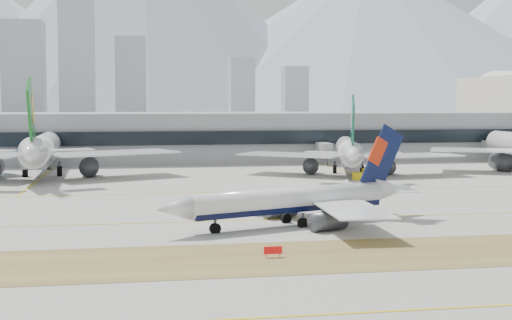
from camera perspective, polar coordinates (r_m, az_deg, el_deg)
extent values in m
plane|color=#AAA69F|center=(116.99, 1.46, -4.37)|extent=(3000.00, 3000.00, 0.00)
cube|color=brown|center=(86.34, 5.60, -7.62)|extent=(360.00, 18.00, 0.06)
cube|color=yellow|center=(112.14, 1.95, -4.75)|extent=(360.00, 0.45, 0.04)
cube|color=yellow|center=(65.11, 11.04, -11.76)|extent=(360.00, 0.45, 0.04)
cube|color=yellow|center=(146.24, -0.81, -2.54)|extent=(360.00, 0.45, 0.04)
cylinder|color=white|center=(106.05, 2.68, -3.18)|extent=(31.71, 14.52, 3.55)
cube|color=black|center=(106.18, 2.68, -3.70)|extent=(30.91, 13.79, 1.60)
cone|color=white|center=(97.37, -6.67, -3.90)|extent=(5.88, 5.04, 3.55)
cone|color=white|center=(117.77, 10.86, -2.26)|extent=(8.00, 5.82, 3.55)
cube|color=white|center=(116.59, 1.82, -2.73)|extent=(17.69, 18.36, 0.21)
cube|color=white|center=(120.40, 8.94, -1.95)|extent=(5.55, 5.86, 0.14)
cylinder|color=#3F4247|center=(113.15, 1.90, -3.95)|extent=(6.00, 4.36, 2.66)
cube|color=#3F4247|center=(112.99, 1.90, -3.42)|extent=(2.21, 1.03, 1.24)
cube|color=white|center=(100.52, 7.73, -3.95)|extent=(8.58, 17.75, 0.21)
cube|color=white|center=(113.40, 11.86, -2.40)|extent=(3.34, 5.09, 0.14)
cylinder|color=#3F4247|center=(102.35, 5.78, -4.89)|extent=(6.00, 4.36, 2.66)
cube|color=#3F4247|center=(102.18, 5.78, -4.30)|extent=(2.21, 1.03, 1.24)
cube|color=#09123B|center=(115.83, 10.05, 0.11)|extent=(8.34, 3.32, 11.12)
cube|color=red|center=(115.16, 9.72, 0.68)|extent=(3.85, 1.73, 4.77)
cylinder|color=#3F4247|center=(100.47, -3.29, -5.26)|extent=(0.43, 0.43, 2.13)
cylinder|color=black|center=(100.55, -3.29, -5.50)|extent=(1.71, 1.13, 1.60)
cylinder|color=#3F4247|center=(105.05, 3.77, -4.82)|extent=(0.43, 0.43, 2.13)
cylinder|color=black|center=(105.12, 3.77, -5.06)|extent=(1.71, 1.13, 1.60)
cylinder|color=#3F4247|center=(108.87, 2.43, -4.48)|extent=(0.43, 0.43, 2.13)
cylinder|color=black|center=(108.94, 2.42, -4.71)|extent=(1.71, 1.13, 1.60)
cylinder|color=white|center=(184.82, -16.72, 0.92)|extent=(8.27, 47.98, 6.32)
cube|color=slate|center=(184.94, -16.71, 0.38)|extent=(7.29, 46.99, 2.84)
cone|color=white|center=(212.22, -16.12, 1.39)|extent=(6.61, 7.55, 6.32)
cone|color=white|center=(155.76, -17.60, 0.53)|extent=(6.75, 10.86, 6.32)
cube|color=white|center=(177.27, -11.40, 0.57)|extent=(33.36, 25.17, 0.38)
cube|color=white|center=(157.13, -14.55, 0.81)|extent=(9.91, 7.43, 0.25)
cylinder|color=#3F4247|center=(180.72, -13.19, -0.49)|extent=(5.06, 8.15, 4.74)
cube|color=#3F4247|center=(180.57, -13.20, 0.11)|extent=(0.61, 3.33, 2.21)
cube|color=#0D5B17|center=(158.73, -17.55, 3.32)|extent=(1.11, 13.22, 16.94)
cube|color=#C6840B|center=(160.03, -17.52, 3.98)|extent=(0.94, 5.98, 7.25)
cylinder|color=#3F4247|center=(203.23, -16.27, -0.18)|extent=(0.76, 0.76, 3.79)
cylinder|color=black|center=(203.30, -16.27, -0.40)|extent=(1.22, 2.89, 2.84)
cylinder|color=#3F4247|center=(184.27, -17.99, -0.70)|extent=(0.76, 0.76, 3.79)
cylinder|color=black|center=(184.34, -17.98, -0.94)|extent=(1.22, 2.89, 2.84)
cylinder|color=#3F4247|center=(183.59, -15.44, -0.66)|extent=(0.76, 0.76, 3.79)
cylinder|color=black|center=(183.66, -15.44, -0.90)|extent=(1.22, 2.89, 2.84)
cylinder|color=white|center=(186.24, 7.40, 0.78)|extent=(15.47, 40.53, 5.36)
cube|color=slate|center=(186.35, 7.39, 0.33)|extent=(14.49, 39.54, 2.41)
cone|color=white|center=(209.52, 7.14, 1.21)|extent=(6.75, 7.35, 5.36)
cone|color=white|center=(161.53, 7.76, 0.43)|extent=(7.47, 10.07, 5.36)
cube|color=white|center=(181.56, 12.04, 0.36)|extent=(27.00, 14.95, 0.32)
cube|color=white|center=(163.66, 10.17, 0.59)|extent=(7.71, 4.36, 0.21)
cylinder|color=#3F4247|center=(183.93, 10.43, -0.48)|extent=(5.60, 7.55, 4.02)
cube|color=#3F4247|center=(183.80, 10.44, 0.02)|extent=(1.10, 2.82, 1.87)
cube|color=white|center=(180.33, 2.88, 0.43)|extent=(27.66, 24.82, 0.32)
cube|color=white|center=(163.00, 5.28, 0.63)|extent=(8.44, 7.37, 0.21)
cylinder|color=#3F4247|center=(183.13, 4.41, -0.44)|extent=(5.60, 7.55, 4.02)
cube|color=#3F4247|center=(182.99, 4.41, 0.06)|extent=(1.10, 2.82, 1.87)
cube|color=#13543D|center=(164.00, 7.73, 2.71)|extent=(3.31, 10.96, 14.37)
cube|color=silver|center=(165.08, 7.72, 3.27)|extent=(1.85, 5.03, 6.15)
cylinder|color=#3F4247|center=(201.90, 7.21, -0.14)|extent=(0.64, 0.64, 3.21)
cylinder|color=black|center=(201.95, 7.21, -0.33)|extent=(1.52, 2.57, 2.41)
cylinder|color=#3F4247|center=(185.35, 6.32, -0.56)|extent=(0.64, 0.64, 3.21)
cylinder|color=black|center=(185.41, 6.32, -0.77)|extent=(1.52, 2.57, 2.41)
cylinder|color=#3F4247|center=(185.63, 8.47, -0.57)|extent=(0.64, 0.64, 3.21)
cylinder|color=black|center=(185.70, 8.47, -0.78)|extent=(1.52, 2.57, 2.41)
cone|color=white|center=(233.16, 18.28, 1.54)|extent=(6.37, 7.26, 6.04)
cube|color=white|center=(196.44, 18.05, 0.74)|extent=(31.90, 24.22, 0.36)
cylinder|color=#3F4247|center=(201.73, 19.07, -0.13)|extent=(4.90, 7.82, 4.53)
cube|color=#3F4247|center=(201.59, 19.08, 0.38)|extent=(0.61, 3.19, 2.11)
cylinder|color=#3F4247|center=(225.39, 19.21, 0.18)|extent=(0.73, 0.73, 3.63)
cylinder|color=black|center=(225.44, 19.21, -0.01)|extent=(1.19, 2.77, 2.72)
cube|color=gray|center=(229.71, -4.08, 1.93)|extent=(280.00, 42.00, 15.00)
cube|color=black|center=(208.32, -3.51, 1.78)|extent=(280.00, 1.20, 4.00)
cube|color=silver|center=(281.45, 18.41, 3.55)|extent=(2.00, 57.00, 27.90)
cube|color=red|center=(84.71, 1.37, -7.23)|extent=(2.20, 0.15, 0.90)
cylinder|color=orange|center=(84.70, 0.83, -7.68)|extent=(0.10, 0.10, 0.50)
cylinder|color=orange|center=(85.00, 1.90, -7.64)|extent=(0.10, 0.10, 0.50)
cube|color=yellow|center=(170.37, 8.35, -1.28)|extent=(3.50, 2.00, 1.80)
cube|color=yellow|center=(170.62, 8.74, -0.87)|extent=(1.20, 1.80, 1.00)
cylinder|color=black|center=(169.30, 8.05, -1.50)|extent=(0.70, 0.30, 0.70)
cylinder|color=black|center=(170.82, 7.89, -1.44)|extent=(0.70, 0.30, 0.70)
cylinder|color=black|center=(170.04, 8.82, -1.48)|extent=(0.70, 0.30, 0.70)
cylinder|color=black|center=(171.55, 8.65, -1.42)|extent=(0.70, 0.30, 0.70)
cube|color=#9CA4B1|center=(574.75, -18.06, 6.58)|extent=(30.00, 27.00, 80.00)
cube|color=#9CA4B1|center=(566.17, -14.12, 8.22)|extent=(26.00, 23.40, 110.00)
cube|color=#9CA4B1|center=(578.61, -9.99, 6.23)|extent=(24.00, 21.60, 70.00)
cube|color=#9CA4B1|center=(589.94, -1.16, 5.53)|extent=(20.00, 18.00, 55.00)
cube|color=#9CA4B1|center=(598.21, 3.12, 5.18)|extent=(20.00, 18.00, 48.00)
cone|color=#9EA8B7|center=(1525.81, -8.95, 11.86)|extent=(900.00, 900.00, 470.00)
cone|color=#9EA8B7|center=(1591.17, 8.90, 9.61)|extent=(1120.00, 1120.00, 350.00)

